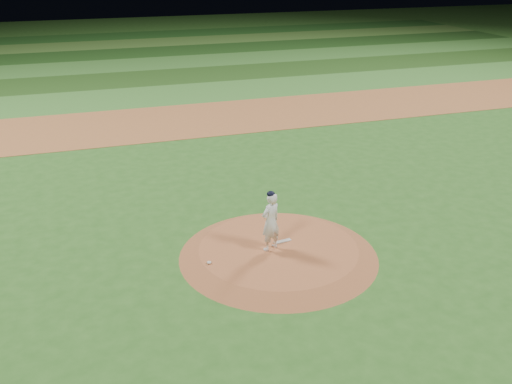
# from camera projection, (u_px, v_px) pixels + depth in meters

# --- Properties ---
(ground) EXTENTS (120.00, 120.00, 0.00)m
(ground) POSITION_uv_depth(u_px,v_px,m) (278.00, 255.00, 15.82)
(ground) COLOR #2A5D1E
(ground) RESTS_ON ground
(infield_dirt_band) EXTENTS (70.00, 6.00, 0.02)m
(infield_dirt_band) POSITION_uv_depth(u_px,v_px,m) (181.00, 121.00, 28.04)
(infield_dirt_band) COLOR #9C5C30
(infield_dirt_band) RESTS_ON ground
(outfield_stripe_0) EXTENTS (70.00, 5.00, 0.02)m
(outfield_stripe_0) POSITION_uv_depth(u_px,v_px,m) (162.00, 95.00, 32.84)
(outfield_stripe_0) COLOR #37732A
(outfield_stripe_0) RESTS_ON ground
(outfield_stripe_1) EXTENTS (70.00, 5.00, 0.02)m
(outfield_stripe_1) POSITION_uv_depth(u_px,v_px,m) (149.00, 78.00, 37.21)
(outfield_stripe_1) COLOR #204516
(outfield_stripe_1) RESTS_ON ground
(outfield_stripe_2) EXTENTS (70.00, 5.00, 0.02)m
(outfield_stripe_2) POSITION_uv_depth(u_px,v_px,m) (139.00, 64.00, 41.58)
(outfield_stripe_2) COLOR #346E28
(outfield_stripe_2) RESTS_ON ground
(outfield_stripe_3) EXTENTS (70.00, 5.00, 0.02)m
(outfield_stripe_3) POSITION_uv_depth(u_px,v_px,m) (131.00, 53.00, 45.94)
(outfield_stripe_3) COLOR #1A3F14
(outfield_stripe_3) RESTS_ON ground
(outfield_stripe_4) EXTENTS (70.00, 5.00, 0.02)m
(outfield_stripe_4) POSITION_uv_depth(u_px,v_px,m) (125.00, 44.00, 50.31)
(outfield_stripe_4) COLOR #3D6B27
(outfield_stripe_4) RESTS_ON ground
(outfield_stripe_5) EXTENTS (70.00, 5.00, 0.02)m
(outfield_stripe_5) POSITION_uv_depth(u_px,v_px,m) (119.00, 36.00, 54.67)
(outfield_stripe_5) COLOR #1B4917
(outfield_stripe_5) RESTS_ON ground
(pitchers_mound) EXTENTS (5.50, 5.50, 0.25)m
(pitchers_mound) POSITION_uv_depth(u_px,v_px,m) (278.00, 251.00, 15.77)
(pitchers_mound) COLOR #A15932
(pitchers_mound) RESTS_ON ground
(pitching_rubber) EXTENTS (0.53, 0.20, 0.03)m
(pitching_rubber) POSITION_uv_depth(u_px,v_px,m) (283.00, 241.00, 16.03)
(pitching_rubber) COLOR silver
(pitching_rubber) RESTS_ON pitchers_mound
(rosin_bag) EXTENTS (0.12, 0.12, 0.07)m
(rosin_bag) POSITION_uv_depth(u_px,v_px,m) (209.00, 262.00, 14.91)
(rosin_bag) COLOR beige
(rosin_bag) RESTS_ON pitchers_mound
(pitcher_on_mound) EXTENTS (0.72, 0.61, 1.73)m
(pitcher_on_mound) POSITION_uv_depth(u_px,v_px,m) (271.00, 221.00, 15.31)
(pitcher_on_mound) COLOR white
(pitcher_on_mound) RESTS_ON pitchers_mound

